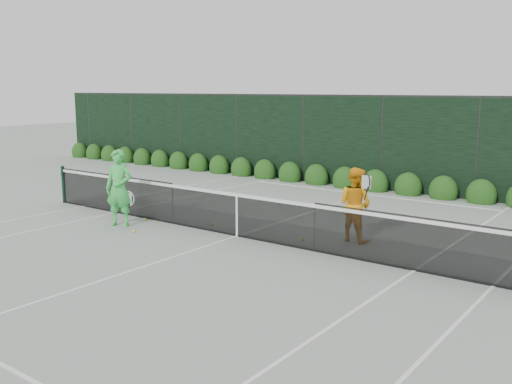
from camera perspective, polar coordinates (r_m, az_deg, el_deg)
The scene contains 8 objects.
ground at distance 12.80m, azimuth -1.90°, elevation -4.46°, with size 80.00×80.00×0.00m, color gray.
tennis_net at distance 12.69m, azimuth -2.00°, elevation -2.12°, with size 12.90×0.10×1.07m.
player_woman at distance 13.96m, azimuth -13.52°, elevation 0.38°, with size 0.79×0.66×1.85m.
player_man at distance 12.44m, azimuth 9.86°, elevation -1.23°, with size 0.91×0.72×1.61m.
court_lines at distance 12.80m, azimuth -1.90°, elevation -4.43°, with size 11.03×23.83×0.01m.
windscreen_fence at distance 10.54m, azimuth -11.18°, elevation 0.58°, with size 32.00×21.07×3.06m.
hedge_row at distance 18.75m, azimuth 11.85°, elevation 0.81°, with size 31.66×0.65×0.94m.
tennis_balls at distance 13.45m, azimuth -6.00°, elevation -3.63°, with size 4.28×1.76×0.07m.
Camera 1 is at (7.73, -9.66, 3.27)m, focal length 40.00 mm.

